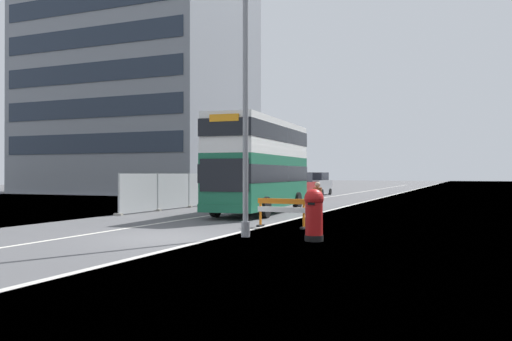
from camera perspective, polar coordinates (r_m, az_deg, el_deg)
name	(u,v)px	position (r m, az deg, el deg)	size (l,w,h in m)	color
ground	(177,239)	(17.44, -8.49, -7.29)	(140.00, 280.00, 0.10)	#4C4C4F
double_decker_bus	(261,164)	(28.01, 0.54, 0.70)	(3.28, 10.46, 4.82)	#196042
lamppost_foreground	(245,98)	(17.56, -1.13, 7.75)	(0.29, 0.70, 9.55)	gray
red_pillar_postbox	(314,212)	(16.47, 6.21, -4.47)	(0.60, 0.60, 1.60)	black
roadworks_barrier	(282,209)	(20.37, 2.76, -4.13)	(2.00, 0.56, 1.11)	orange
construction_site_fence	(214,189)	(35.62, -4.46, -2.01)	(0.44, 20.60, 2.11)	#A8AAAD
car_oncoming_near	(299,187)	(44.08, 4.59, -1.72)	(1.93, 4.53, 2.11)	maroon
car_receding_mid	(317,184)	(51.09, 6.50, -1.49)	(2.03, 4.58, 2.16)	gray
bare_tree_far_verge_near	(285,169)	(63.05, 3.07, 0.11)	(2.88, 3.17, 5.25)	#4C3D2D
bare_tree_far_verge_mid	(265,168)	(62.51, 0.95, 0.23)	(2.11, 2.50, 5.21)	#4C3D2D
pedestrian_at_kerb	(317,204)	(20.86, 6.59, -3.59)	(0.34, 0.34, 1.74)	#2D3342
backdrop_office_block	(140,84)	(60.34, -12.31, 9.03)	(21.94, 16.35, 23.70)	gray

